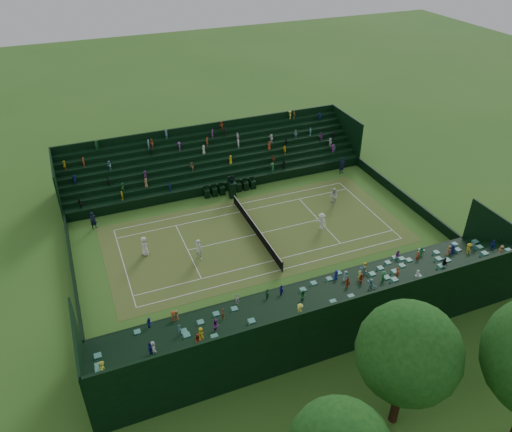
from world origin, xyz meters
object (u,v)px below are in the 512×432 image
object	(u,v)px
player_far_west	(334,196)
player_near_east	(199,249)
player_far_east	(321,221)
umpire_chair	(232,188)
tennis_net	(256,230)
player_near_west	(144,246)

from	to	relation	value
player_far_west	player_near_east	bearing A→B (deg)	-75.94
player_far_west	player_far_east	distance (m)	4.68
umpire_chair	player_far_east	xyz separation A→B (m)	(8.44, 5.66, -0.24)
umpire_chair	player_far_east	distance (m)	10.16
player_far_west	player_far_east	world-z (taller)	player_far_west
player_near_east	player_far_west	bearing A→B (deg)	-103.17
tennis_net	player_near_east	bearing A→B (deg)	-75.68
umpire_chair	player_far_east	size ratio (longest dim) A/B	1.51
player_far_east	player_near_east	bearing A→B (deg)	-113.29
player_near_west	player_far_east	size ratio (longest dim) A/B	1.08
player_far_west	tennis_net	bearing A→B (deg)	-76.61
tennis_net	player_near_west	size ratio (longest dim) A/B	6.52
tennis_net	player_near_east	xyz separation A→B (m)	(1.47, -5.77, 0.46)
player_near_east	player_far_west	world-z (taller)	player_near_east
umpire_chair	player_near_east	world-z (taller)	umpire_chair
umpire_chair	player_near_east	distance (m)	10.44
player_near_east	player_near_west	bearing A→B (deg)	34.93
umpire_chair	player_far_west	world-z (taller)	umpire_chair
tennis_net	player_near_east	world-z (taller)	player_near_east
player_far_west	player_far_east	xyz separation A→B (m)	(3.42, -3.20, -0.05)
umpire_chair	player_far_east	bearing A→B (deg)	33.86
tennis_net	player_far_east	world-z (taller)	player_far_east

